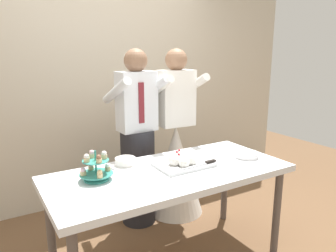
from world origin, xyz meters
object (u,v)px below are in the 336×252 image
Objects in this scene: plate_stack at (247,155)px; person_bride at (176,158)px; main_cake_tray at (184,160)px; round_cake at (125,162)px; person_groom at (138,148)px; cupcake_stand at (96,168)px; dessert_table at (170,180)px.

plate_stack is 0.83m from person_bride.
plate_stack is (0.56, -0.11, -0.02)m from main_cake_tray.
main_cake_tray is 0.57m from plate_stack.
main_cake_tray is at bearing -30.64° from round_cake.
plate_stack is at bearing -19.53° from round_cake.
cupcake_stand is at bearing -135.12° from person_groom.
person_bride is at bearing 30.77° from round_cake.
person_bride is at bearing 30.06° from cupcake_stand.
cupcake_stand is at bearing -149.94° from person_bride.
main_cake_tray reaches higher than round_cake.
dessert_table is 0.37m from round_cake.
cupcake_stand is (-0.53, 0.11, 0.16)m from dessert_table.
round_cake is 0.55m from person_groom.
round_cake reaches higher than dessert_table.
plate_stack is 0.12× the size of person_bride.
person_groom reaches higher than round_cake.
person_groom is 1.00× the size of person_bride.
round_cake is 0.14× the size of person_bride.
person_groom and person_bride have the same top height.
plate_stack is 0.83× the size of round_cake.
cupcake_stand is 0.53× the size of main_cake_tray.
person_bride is at bearing 104.84° from plate_stack.
cupcake_stand reaches higher than plate_stack.
main_cake_tray is 0.79m from person_bride.
round_cake is at bearing 160.47° from plate_stack.
dessert_table is 7.50× the size of round_cake.
person_bride is (0.35, 0.67, -0.24)m from main_cake_tray.
person_bride is (-0.21, 0.77, -0.21)m from plate_stack.
person_groom is at bearing 44.88° from cupcake_stand.
person_bride is (0.49, 0.70, -0.12)m from dessert_table.
cupcake_stand is 0.14× the size of person_groom.
person_groom is (0.08, 0.71, 0.05)m from dessert_table.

